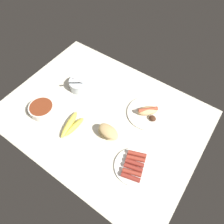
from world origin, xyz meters
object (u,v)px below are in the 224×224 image
object	(u,v)px
bread_stack	(108,132)
plate_sausages	(134,166)
plate_hotdog_assembled	(147,112)
banana_bunch	(71,125)
bowl_coleslaw	(80,84)
bowl_chili	(42,109)

from	to	relation	value
bread_stack	plate_sausages	world-z (taller)	bread_stack
plate_hotdog_assembled	plate_sausages	xyz separation A→B (cm)	(10.74, -33.22, -0.43)
banana_bunch	plate_hotdog_assembled	bearing A→B (deg)	46.55
bowl_coleslaw	bread_stack	xyz separation A→B (cm)	(36.59, -18.63, -0.01)
banana_bunch	bread_stack	bearing A→B (deg)	20.61
bowl_coleslaw	bowl_chili	world-z (taller)	bowl_coleslaw
banana_bunch	bowl_coleslaw	world-z (taller)	bowl_coleslaw
plate_hotdog_assembled	plate_sausages	distance (cm)	34.92
bread_stack	plate_sausages	distance (cm)	23.04
bowl_coleslaw	plate_sausages	world-z (taller)	bowl_coleslaw
banana_bunch	bowl_chili	bearing A→B (deg)	-175.00
bowl_chili	plate_hotdog_assembled	bearing A→B (deg)	33.58
bowl_coleslaw	bread_stack	size ratio (longest dim) A/B	1.16
banana_bunch	plate_sausages	world-z (taller)	banana_bunch
bowl_chili	plate_sausages	bearing A→B (deg)	2.17
bowl_coleslaw	bowl_chili	distance (cm)	29.11
plate_sausages	banana_bunch	bearing A→B (deg)	-179.28
plate_hotdog_assembled	bowl_chili	world-z (taller)	plate_hotdog_assembled
bowl_coleslaw	plate_sausages	bearing A→B (deg)	-24.04
bowl_chili	plate_sausages	distance (cm)	64.51
banana_bunch	bowl_chili	distance (cm)	21.84
bowl_coleslaw	plate_hotdog_assembled	xyz separation A→B (cm)	(47.55, 7.22, -1.93)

